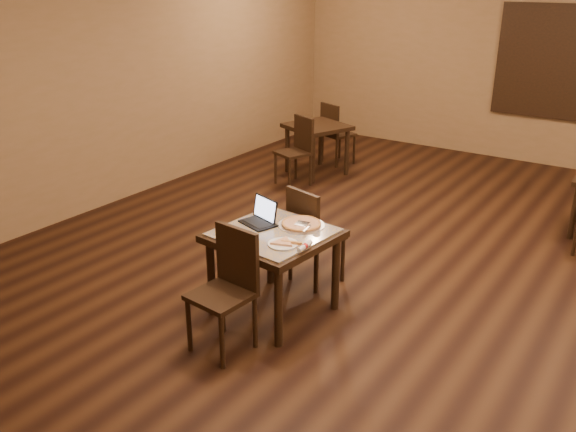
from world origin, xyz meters
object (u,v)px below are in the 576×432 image
Objects in this scene: other_table_b_chair_near at (298,147)px; other_table_b_chair_far at (335,130)px; chair_main_far at (311,231)px; chair_main_near at (228,283)px; tiled_table at (274,243)px; pizza_pan at (301,225)px; laptop at (261,217)px; other_table_b at (317,133)px.

other_table_b_chair_near is 1.00× the size of other_table_b_chair_far.
other_table_b_chair_near is at bearing 113.72° from other_table_b_chair_far.
chair_main_far is 1.01× the size of other_table_b_chair_near.
chair_main_far is 3.94m from other_table_b_chair_far.
other_table_b_chair_far is at bearing 116.35° from chair_main_near.
chair_main_near is (0.01, -0.61, -0.11)m from tiled_table.
pizza_pan is at bearing 69.25° from tiled_table.
pizza_pan reaches higher than tiled_table.
laptop is at bearing -156.20° from pizza_pan.
other_table_b_chair_far is (-1.81, 4.74, -0.02)m from chair_main_near.
laptop is 0.35m from pizza_pan.
chair_main_near is at bearing 131.63° from other_table_b_chair_far.
other_table_b_chair_near is at bearing 125.87° from tiled_table.
other_table_b is (-1.76, 2.96, 0.07)m from chair_main_far.
laptop reaches higher than other_table_b_chair_near.
chair_main_near is 1.04× the size of other_table_b_chair_near.
tiled_table is at bearing -8.86° from laptop.
other_table_b is (-1.58, 3.48, -0.21)m from laptop.
chair_main_far is at bearing 96.78° from chair_main_near.
pizza_pan is (0.12, 0.24, 0.11)m from tiled_table.
chair_main_far is 0.46m from pizza_pan.
chair_main_near is 2.75× the size of laptop.
other_table_b_chair_near is at bearing -66.28° from other_table_b.
other_table_b_chair_near is (-1.87, 2.78, -0.24)m from pizza_pan.
other_table_b is (-1.78, 3.57, -0.05)m from tiled_table.
pizza_pan is at bearing -39.67° from other_table_b.
tiled_table is 1.03× the size of chair_main_near.
chair_main_near is 0.79m from laptop.
chair_main_near is at bearing -83.43° from tiled_table.
chair_main_far reaches higher than other_table_b_chair_near.
tiled_table is 2.83× the size of laptop.
chair_main_far is at bearing 97.78° from tiled_table.
chair_main_near is at bearing -46.22° from other_table_b.
other_table_b_chair_far is (-0.03, 0.55, -0.07)m from other_table_b.
pizza_pan is 4.35m from other_table_b_chair_far.
tiled_table is at bearing -39.24° from other_table_b_chair_near.
other_table_b_chair_near is at bearing 135.36° from laptop.
tiled_table is 0.29m from pizza_pan.
chair_main_far is at bearing 137.65° from other_table_b_chair_far.
laptop is (-0.18, -0.52, 0.28)m from chair_main_far.
other_table_b_chair_near is (-1.76, 3.63, -0.02)m from chair_main_near.
other_table_b_chair_near reaches higher than other_table_b.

